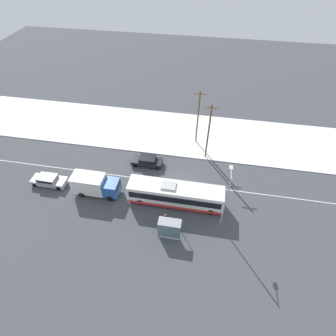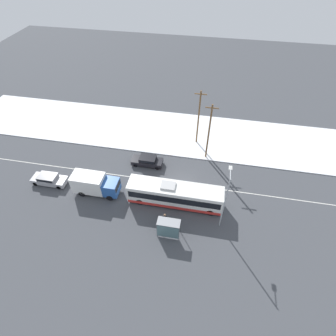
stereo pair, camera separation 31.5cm
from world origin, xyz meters
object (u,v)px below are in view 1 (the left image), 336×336
object	(u,v)px
parked_car_near_truck	(49,180)
streetlamp	(227,196)
box_truck	(95,184)
bus_shelter	(169,228)
sedan_car	(147,161)
city_bus	(176,194)
utility_pole_roadside	(209,132)
utility_pole_snowlot	(198,117)
pedestrian_at_stop	(166,218)

from	to	relation	value
parked_car_near_truck	streetlamp	world-z (taller)	streetlamp
box_truck	bus_shelter	distance (m)	11.79
sedan_car	city_bus	bearing A→B (deg)	129.61
box_truck	streetlamp	xyz separation A→B (m)	(16.62, -1.91, 3.45)
sedan_car	utility_pole_roadside	xyz separation A→B (m)	(8.44, 3.29, 4.02)
box_truck	streetlamp	size ratio (longest dim) A/B	0.74
parked_car_near_truck	utility_pole_roadside	world-z (taller)	utility_pole_roadside
streetlamp	sedan_car	bearing A→B (deg)	142.89
city_bus	bus_shelter	distance (m)	4.99
bus_shelter	utility_pole_snowlot	world-z (taller)	utility_pole_snowlot
box_truck	pedestrian_at_stop	bearing A→B (deg)	-17.33
bus_shelter	utility_pole_roadside	world-z (taller)	utility_pole_roadside
sedan_car	box_truck	bearing A→B (deg)	49.81
bus_shelter	utility_pole_snowlot	bearing A→B (deg)	85.73
streetlamp	parked_car_near_truck	bearing A→B (deg)	174.58
box_truck	sedan_car	bearing A→B (deg)	49.81
city_bus	sedan_car	xyz separation A→B (m)	(-5.22, 6.31, -0.78)
pedestrian_at_stop	utility_pole_snowlot	distance (m)	16.86
city_bus	bus_shelter	bearing A→B (deg)	-89.40
city_bus	utility_pole_roadside	bearing A→B (deg)	71.47
parked_car_near_truck	sedan_car	bearing A→B (deg)	26.24
parked_car_near_truck	utility_pole_snowlot	size ratio (longest dim) A/B	0.52
box_truck	pedestrian_at_stop	xyz separation A→B (m)	(10.04, -3.13, -0.57)
sedan_car	streetlamp	world-z (taller)	streetlamp
parked_car_near_truck	utility_pole_roadside	bearing A→B (deg)	24.29
box_truck	utility_pole_roadside	bearing A→B (deg)	35.10
city_bus	utility_pole_snowlot	world-z (taller)	utility_pole_snowlot
box_truck	streetlamp	bearing A→B (deg)	-6.54
box_truck	sedan_car	distance (m)	8.56
parked_car_near_truck	utility_pole_snowlot	distance (m)	23.39
city_bus	utility_pole_snowlot	xyz separation A→B (m)	(1.39, 12.99, 3.22)
bus_shelter	parked_car_near_truck	bearing A→B (deg)	163.93
pedestrian_at_stop	utility_pole_snowlot	bearing A→B (deg)	82.78
utility_pole_roadside	utility_pole_snowlot	world-z (taller)	utility_pole_roadside
city_bus	parked_car_near_truck	xyz separation A→B (m)	(-17.74, 0.14, -0.77)
sedan_car	streetlamp	xyz separation A→B (m)	(11.12, -8.41, 4.29)
parked_car_near_truck	bus_shelter	distance (m)	18.54
sedan_car	bus_shelter	distance (m)	12.50
parked_car_near_truck	streetlamp	xyz separation A→B (m)	(23.64, -2.24, 4.29)
bus_shelter	box_truck	bearing A→B (deg)	156.02
city_bus	bus_shelter	xyz separation A→B (m)	(0.05, -4.99, 0.10)
utility_pole_roadside	city_bus	bearing A→B (deg)	-108.53
bus_shelter	utility_pole_roadside	distance (m)	15.25
parked_car_near_truck	box_truck	bearing A→B (deg)	-2.73
utility_pole_roadside	utility_pole_snowlot	xyz separation A→B (m)	(-1.82, 3.39, -0.01)
utility_pole_roadside	parked_car_near_truck	bearing A→B (deg)	-155.71
city_bus	bus_shelter	world-z (taller)	city_bus
streetlamp	utility_pole_snowlot	size ratio (longest dim) A/B	0.90
box_truck	sedan_car	xyz separation A→B (m)	(5.50, 6.51, -0.84)
bus_shelter	streetlamp	distance (m)	7.36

